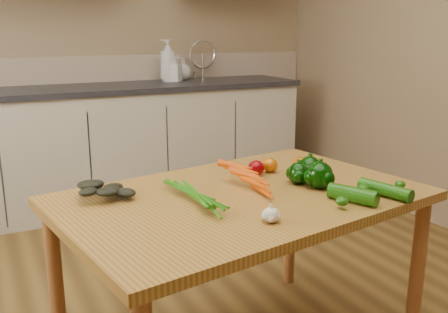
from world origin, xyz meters
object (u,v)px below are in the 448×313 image
(zucchini_a, at_px, (385,190))
(tomato_b, at_px, (270,165))
(tomato_c, at_px, (300,164))
(soap_bottle_b, at_px, (175,69))
(soap_bottle_c, at_px, (183,69))
(carrot_bunch, at_px, (231,184))
(pepper_b, at_px, (310,168))
(zucchini_b, at_px, (353,195))
(pepper_c, at_px, (320,175))
(tomato_a, at_px, (256,168))
(table, at_px, (242,214))
(pepper_a, at_px, (299,173))
(soap_bottle_a, at_px, (168,60))
(leafy_greens, at_px, (103,186))
(garlic_bulb, at_px, (271,215))

(zucchini_a, bearing_deg, tomato_b, 113.98)
(tomato_c, bearing_deg, soap_bottle_b, 84.05)
(soap_bottle_c, relative_size, carrot_bunch, 0.72)
(pepper_b, relative_size, zucchini_b, 0.51)
(pepper_c, height_order, tomato_a, pepper_c)
(pepper_b, bearing_deg, table, -171.41)
(pepper_a, bearing_deg, pepper_c, -66.55)
(carrot_bunch, bearing_deg, pepper_c, -27.32)
(soap_bottle_a, relative_size, zucchini_a, 1.57)
(leafy_greens, distance_m, zucchini_a, 1.02)
(table, xyz_separation_m, tomato_b, (0.24, 0.20, 0.11))
(soap_bottle_a, xyz_separation_m, zucchini_a, (-0.09, -2.47, -0.33))
(soap_bottle_b, distance_m, soap_bottle_c, 0.16)
(soap_bottle_c, height_order, pepper_c, soap_bottle_c)
(garlic_bulb, bearing_deg, pepper_b, 40.65)
(pepper_b, relative_size, zucchini_a, 0.44)
(pepper_a, relative_size, pepper_b, 0.93)
(tomato_c, bearing_deg, tomato_a, 174.42)
(pepper_b, xyz_separation_m, zucchini_b, (-0.04, -0.31, -0.02))
(pepper_a, relative_size, tomato_b, 1.28)
(soap_bottle_c, height_order, tomato_a, soap_bottle_c)
(pepper_c, distance_m, tomato_b, 0.28)
(leafy_greens, xyz_separation_m, pepper_c, (0.77, -0.25, 0.00))
(soap_bottle_a, bearing_deg, pepper_c, 37.52)
(garlic_bulb, relative_size, pepper_b, 0.63)
(soap_bottle_c, distance_m, carrot_bunch, 2.37)
(soap_bottle_b, xyz_separation_m, garlic_bulb, (-0.64, -2.46, -0.27))
(soap_bottle_b, height_order, garlic_bulb, soap_bottle_b)
(leafy_greens, distance_m, pepper_b, 0.82)
(zucchini_a, xyz_separation_m, zucchini_b, (-0.15, 0.00, 0.00))
(leafy_greens, relative_size, tomato_a, 2.72)
(tomato_c, bearing_deg, carrot_bunch, -161.87)
(zucchini_a, bearing_deg, soap_bottle_a, 87.91)
(pepper_c, bearing_deg, tomato_c, 71.92)
(zucchini_a, height_order, zucchini_b, zucchini_b)
(soap_bottle_c, height_order, tomato_b, soap_bottle_c)
(pepper_b, bearing_deg, tomato_a, 142.44)
(soap_bottle_b, relative_size, garlic_bulb, 3.41)
(pepper_a, bearing_deg, zucchini_b, -81.07)
(carrot_bunch, xyz_separation_m, tomato_a, (0.20, 0.15, -0.00))
(pepper_a, bearing_deg, pepper_b, 25.67)
(pepper_a, bearing_deg, soap_bottle_a, 82.70)
(carrot_bunch, height_order, leafy_greens, leafy_greens)
(carrot_bunch, bearing_deg, pepper_b, -6.20)
(soap_bottle_b, relative_size, pepper_b, 2.15)
(leafy_greens, distance_m, garlic_bulb, 0.62)
(pepper_c, bearing_deg, soap_bottle_c, 80.42)
(soap_bottle_b, xyz_separation_m, zucchini_b, (-0.28, -2.42, -0.26))
(pepper_c, relative_size, tomato_b, 1.55)
(carrot_bunch, bearing_deg, soap_bottle_b, 64.96)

